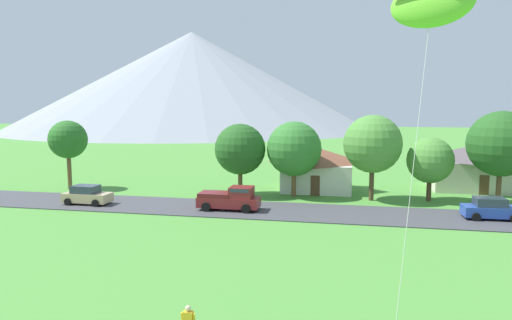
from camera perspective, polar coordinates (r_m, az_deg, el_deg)
The scene contains 15 objects.
road_strip at distance 38.24m, azimuth 5.01°, elevation -6.48°, with size 160.00×6.68×0.08m, color #424247.
mountain_east_ridge at distance 177.52m, azimuth -8.01°, elevation 9.75°, with size 135.14×135.14×36.88m, color #8E939E.
mountain_central_ridge at distance 161.37m, azimuth -14.77°, elevation 7.38°, with size 74.42×74.42×22.64m, color gray.
house_leftmost at distance 48.19m, azimuth 7.74°, elevation -1.03°, with size 7.64×6.91×4.47m.
house_left_center at distance 53.39m, azimuth 25.94°, elevation -0.71°, with size 9.88×6.81×4.79m.
tree_near_left at distance 44.56m, azimuth -2.01°, elevation 1.35°, with size 5.00×5.00×7.11m.
tree_left_of_center at distance 43.44m, azimuth 14.45°, elevation 1.95°, with size 5.40×5.40×8.02m.
tree_center at distance 44.10m, azimuth 4.81°, elevation 1.41°, with size 5.31×5.31×7.36m.
tree_right_of_center at distance 51.97m, azimuth -22.55°, elevation 2.36°, with size 4.02×4.02×7.32m.
tree_near_right at distance 44.94m, azimuth 21.03°, elevation -0.04°, with size 4.26×4.26×5.96m.
tree_far_right at distance 45.28m, azimuth 28.44°, elevation 1.79°, with size 5.78×5.78×8.41m.
parked_car_tan_west_end at distance 43.47m, azimuth -20.47°, elevation -4.17°, with size 4.22×2.11×1.68m.
parked_car_blue_mid_west at distance 39.80m, azimuth 27.41°, elevation -5.47°, with size 4.26×2.19×1.68m.
pickup_truck_maroon_west_side at distance 38.49m, azimuth -3.22°, elevation -4.83°, with size 5.22×2.36×1.99m.
kite_flyer_with_kite at distance 17.05m, azimuth 21.07°, elevation 17.21°, with size 3.08×3.49×13.11m.
Camera 1 is at (4.16, -8.12, 8.73)m, focal length 31.85 mm.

